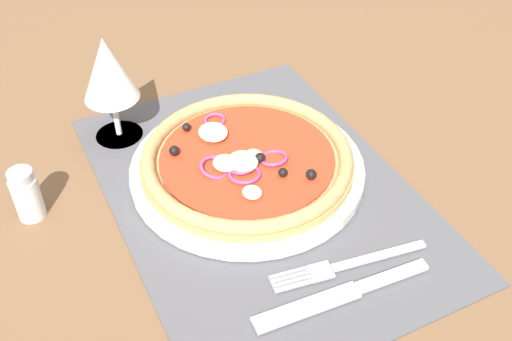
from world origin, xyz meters
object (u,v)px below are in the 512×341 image
(knife, at_px, (341,295))
(pepper_shaker, at_px, (26,195))
(plate, at_px, (251,168))
(pizza, at_px, (250,157))
(fork, at_px, (341,266))
(wine_glass, at_px, (108,72))

(knife, relative_size, pepper_shaker, 2.99)
(plate, height_order, pepper_shaker, pepper_shaker)
(pizza, relative_size, knife, 1.32)
(plate, relative_size, pepper_shaker, 4.37)
(pizza, xyz_separation_m, fork, (-0.18, -0.02, -0.02))
(knife, xyz_separation_m, pepper_shaker, (0.26, 0.26, 0.03))
(fork, height_order, knife, knife)
(pizza, bearing_deg, fork, -173.70)
(knife, distance_m, pepper_shaker, 0.37)
(fork, distance_m, wine_glass, 0.38)
(pizza, distance_m, fork, 0.19)
(pizza, relative_size, fork, 1.47)
(plate, relative_size, wine_glass, 1.97)
(plate, height_order, wine_glass, wine_glass)
(knife, height_order, wine_glass, wine_glass)
(knife, bearing_deg, wine_glass, -68.01)
(wine_glass, height_order, pepper_shaker, wine_glass)
(fork, distance_m, knife, 0.04)
(pizza, xyz_separation_m, pepper_shaker, (0.05, 0.26, 0.00))
(wine_glass, distance_m, pepper_shaker, 0.18)
(pizza, distance_m, wine_glass, 0.21)
(wine_glass, bearing_deg, plate, -140.35)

